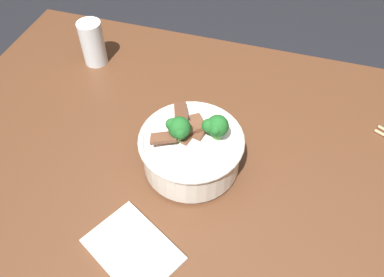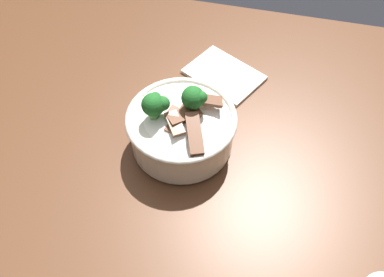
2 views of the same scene
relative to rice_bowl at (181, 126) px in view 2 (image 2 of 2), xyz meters
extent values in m
plane|color=black|center=(-0.05, 0.01, -0.82)|extent=(10.00, 10.00, 0.00)
cube|color=#56331E|center=(-0.05, 0.01, -0.08)|extent=(1.29, 0.92, 0.04)
cube|color=#56331E|center=(-0.61, 0.39, -0.46)|extent=(0.09, 0.09, 0.72)
cube|color=#56331E|center=(0.51, 0.39, -0.46)|extent=(0.09, 0.09, 0.72)
cylinder|color=silver|center=(0.00, 0.00, -0.05)|extent=(0.09, 0.09, 0.01)
cylinder|color=silver|center=(0.00, 0.00, -0.01)|extent=(0.19, 0.19, 0.07)
torus|color=silver|center=(0.00, 0.00, 0.02)|extent=(0.21, 0.21, 0.01)
ellipsoid|color=white|center=(0.00, 0.00, 0.01)|extent=(0.17, 0.17, 0.07)
cube|color=brown|center=(0.00, -0.03, 0.04)|extent=(0.05, 0.05, 0.02)
cube|color=brown|center=(0.00, 0.00, 0.03)|extent=(0.05, 0.03, 0.02)
cube|color=brown|center=(0.03, -0.04, 0.04)|extent=(0.05, 0.08, 0.03)
cube|color=brown|center=(0.01, -0.01, 0.04)|extent=(0.06, 0.06, 0.01)
cube|color=brown|center=(0.00, -0.01, 0.04)|extent=(0.04, 0.08, 0.01)
cube|color=brown|center=(0.04, 0.03, 0.05)|extent=(0.06, 0.04, 0.02)
cylinder|color=#5B9947|center=(-0.04, -0.01, 0.04)|extent=(0.02, 0.02, 0.02)
sphere|color=#1E6023|center=(-0.04, -0.01, 0.06)|extent=(0.04, 0.04, 0.04)
sphere|color=#1E6023|center=(-0.03, -0.01, 0.06)|extent=(0.03, 0.03, 0.03)
sphere|color=#1E6023|center=(-0.05, 0.00, 0.07)|extent=(0.02, 0.02, 0.02)
cylinder|color=#7AB256|center=(0.02, 0.01, 0.04)|extent=(0.02, 0.02, 0.02)
sphere|color=#1E6023|center=(0.02, 0.01, 0.07)|extent=(0.04, 0.04, 0.04)
sphere|color=#1E6023|center=(0.03, 0.01, 0.07)|extent=(0.02, 0.02, 0.02)
sphere|color=#1E6023|center=(0.01, 0.03, 0.07)|extent=(0.02, 0.02, 0.02)
cube|color=silver|center=(0.04, 0.21, -0.05)|extent=(0.19, 0.18, 0.01)
camera|label=1|loc=(-0.14, 0.46, 0.59)|focal=36.49mm
camera|label=2|loc=(0.14, -0.49, 0.62)|focal=40.01mm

